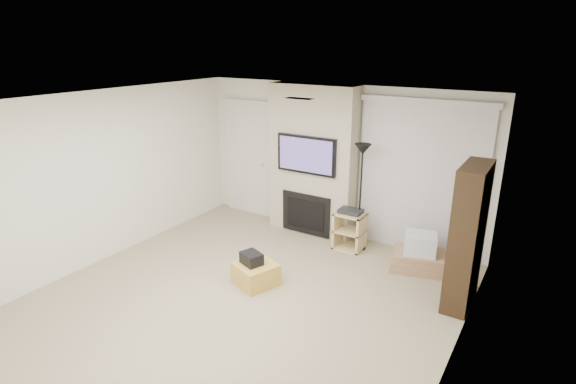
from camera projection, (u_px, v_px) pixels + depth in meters
The scene contains 15 objects.
floor at pixel (238, 305), 5.63m from camera, with size 5.00×5.50×0.00m, color tan.
ceiling at pixel (229, 104), 4.83m from camera, with size 5.00×5.50×0.00m, color white.
wall_back at pixel (337, 161), 7.44m from camera, with size 5.00×2.50×0.00m, color white.
wall_left at pixel (98, 179), 6.48m from camera, with size 5.50×2.50×0.00m, color white.
wall_right at pixel (456, 266), 3.98m from camera, with size 5.50×2.50×0.00m, color white.
hvac_vent at pixel (299, 99), 5.28m from camera, with size 0.35×0.18×0.01m, color silver.
ottoman at pixel (256, 274), 6.08m from camera, with size 0.50×0.50×0.30m, color gold.
black_bag at pixel (252, 258), 6.00m from camera, with size 0.28×0.22×0.16m, color black.
fireplace_wall at pixel (313, 162), 7.45m from camera, with size 1.50×0.47×2.50m.
entry_door at pixel (249, 159), 8.38m from camera, with size 1.02×0.11×2.14m.
vertical_blinds at pixel (421, 173), 6.69m from camera, with size 1.98×0.10×2.37m.
floor_lamp at pixel (362, 167), 6.75m from camera, with size 0.25×0.25×1.69m.
av_stand at pixel (350, 228), 7.06m from camera, with size 0.45×0.38×0.66m.
box_stack at pixel (419, 255), 6.48m from camera, with size 0.92×0.79×0.53m.
bookshelf at pixel (467, 237), 5.41m from camera, with size 0.30×0.80×1.80m.
Camera 1 is at (3.12, -3.81, 3.15)m, focal length 28.00 mm.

